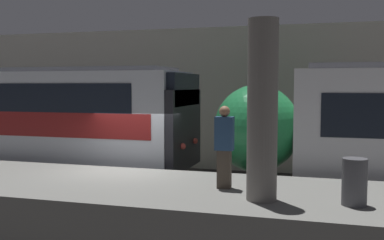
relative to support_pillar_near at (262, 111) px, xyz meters
name	(u,v)px	position (x,y,z in m)	size (l,w,h in m)	color
ground_plane	(127,209)	(-3.82, 2.39, -2.80)	(120.00, 120.00, 0.00)	#282623
platform	(95,205)	(-3.82, 0.63, -2.24)	(40.00, 3.51, 1.11)	slate
station_rear_barrier	(192,99)	(-3.82, 8.58, -0.06)	(50.00, 0.15, 5.47)	#B2AD9E
support_pillar_near	(262,111)	(0.00, 0.00, 0.00)	(0.57, 0.57, 3.37)	slate
person_waiting	(224,145)	(-0.88, 0.77, -0.77)	(0.38, 0.24, 1.73)	#473D33
trash_bin	(354,182)	(1.65, 0.09, -1.26)	(0.44, 0.44, 0.85)	#4C4C51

